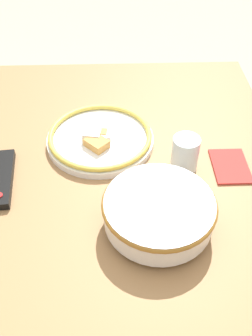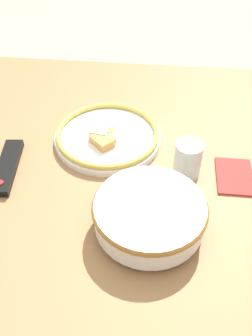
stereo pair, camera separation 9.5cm
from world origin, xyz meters
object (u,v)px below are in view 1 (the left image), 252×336
at_px(food_plate, 100,138).
at_px(drinking_glass, 185,154).
at_px(tv_remote, 3,178).
at_px(noodle_bowl, 159,211).

xyz_separation_m(food_plate, drinking_glass, (-0.11, -0.21, 0.03)).
xyz_separation_m(tv_remote, drinking_glass, (0.03, -0.45, 0.04)).
distance_m(noodle_bowl, food_plate, 0.32).
height_order(tv_remote, drinking_glass, drinking_glass).
bearing_deg(drinking_glass, noodle_bowl, 155.54).
distance_m(noodle_bowl, drinking_glass, 0.20).
relative_size(food_plate, tv_remote, 1.48).
distance_m(tv_remote, drinking_glass, 0.45).
height_order(food_plate, tv_remote, food_plate).
bearing_deg(tv_remote, drinking_glass, 178.52).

